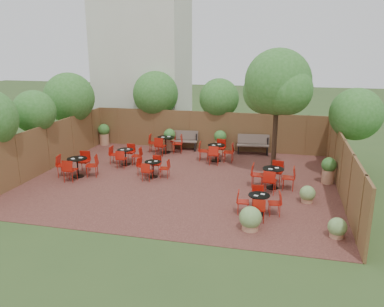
# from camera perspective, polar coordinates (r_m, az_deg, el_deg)

# --- Properties ---
(ground) EXTENTS (80.00, 80.00, 0.00)m
(ground) POSITION_cam_1_polar(r_m,az_deg,el_deg) (15.65, -1.42, -3.94)
(ground) COLOR #354F23
(ground) RESTS_ON ground
(courtyard_paving) EXTENTS (12.00, 10.00, 0.02)m
(courtyard_paving) POSITION_cam_1_polar(r_m,az_deg,el_deg) (15.65, -1.42, -3.91)
(courtyard_paving) COLOR #3C1C18
(courtyard_paving) RESTS_ON ground
(fence_back) EXTENTS (12.00, 0.08, 2.00)m
(fence_back) POSITION_cam_1_polar(r_m,az_deg,el_deg) (20.08, 2.24, 3.38)
(fence_back) COLOR #53361E
(fence_back) RESTS_ON ground
(fence_left) EXTENTS (0.08, 10.00, 2.00)m
(fence_left) POSITION_cam_1_polar(r_m,az_deg,el_deg) (17.82, -20.43, 0.84)
(fence_left) COLOR #53361E
(fence_left) RESTS_ON ground
(fence_right) EXTENTS (0.08, 10.00, 2.00)m
(fence_right) POSITION_cam_1_polar(r_m,az_deg,el_deg) (15.02, 21.27, -1.86)
(fence_right) COLOR #53361E
(fence_right) RESTS_ON ground
(neighbour_building) EXTENTS (5.00, 4.00, 8.00)m
(neighbour_building) POSITION_cam_1_polar(r_m,az_deg,el_deg) (23.80, -7.15, 12.46)
(neighbour_building) COLOR beige
(neighbour_building) RESTS_ON ground
(overhang_foliage) EXTENTS (15.48, 10.53, 2.49)m
(overhang_foliage) POSITION_cam_1_polar(r_m,az_deg,el_deg) (18.45, -6.39, 7.48)
(overhang_foliage) COLOR #2F6B23
(overhang_foliage) RESTS_ON ground
(courtyard_tree) EXTENTS (2.81, 2.71, 5.16)m
(courtyard_tree) POSITION_cam_1_polar(r_m,az_deg,el_deg) (16.12, 12.47, 9.71)
(courtyard_tree) COLOR black
(courtyard_tree) RESTS_ON courtyard_paving
(park_bench_left) EXTENTS (1.62, 0.67, 0.98)m
(park_bench_left) POSITION_cam_1_polar(r_m,az_deg,el_deg) (20.11, -1.43, 2.01)
(park_bench_left) COLOR brown
(park_bench_left) RESTS_ON courtyard_paving
(park_bench_right) EXTENTS (1.61, 0.66, 0.97)m
(park_bench_right) POSITION_cam_1_polar(r_m,az_deg,el_deg) (19.51, 8.99, 1.39)
(park_bench_right) COLOR brown
(park_bench_right) RESTS_ON courtyard_paving
(bistro_tables) EXTENTS (9.47, 8.01, 0.94)m
(bistro_tables) POSITION_cam_1_polar(r_m,az_deg,el_deg) (16.51, -2.31, -1.22)
(bistro_tables) COLOR black
(bistro_tables) RESTS_ON courtyard_paving
(planters) EXTENTS (11.90, 4.29, 1.14)m
(planters) POSITION_cam_1_polar(r_m,az_deg,el_deg) (19.13, -0.34, 1.62)
(planters) COLOR #AA7555
(planters) RESTS_ON courtyard_paving
(low_shrubs) EXTENTS (3.01, 3.17, 0.71)m
(low_shrubs) POSITION_cam_1_polar(r_m,az_deg,el_deg) (12.18, 13.92, -8.60)
(low_shrubs) COLOR #AA7555
(low_shrubs) RESTS_ON courtyard_paving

